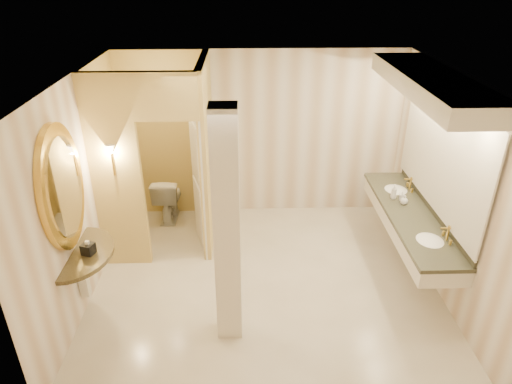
# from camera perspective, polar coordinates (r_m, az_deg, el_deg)

# --- Properties ---
(floor) EXTENTS (4.50, 4.50, 0.00)m
(floor) POSITION_cam_1_polar(r_m,az_deg,el_deg) (6.28, 1.13, -11.01)
(floor) COLOR silver
(floor) RESTS_ON ground
(ceiling) EXTENTS (4.50, 4.50, 0.00)m
(ceiling) POSITION_cam_1_polar(r_m,az_deg,el_deg) (5.07, 1.41, 13.74)
(ceiling) COLOR white
(ceiling) RESTS_ON wall_back
(wall_back) EXTENTS (4.50, 0.02, 2.70)m
(wall_back) POSITION_cam_1_polar(r_m,az_deg,el_deg) (7.38, 0.49, 7.12)
(wall_back) COLOR silver
(wall_back) RESTS_ON floor
(wall_front) EXTENTS (4.50, 0.02, 2.70)m
(wall_front) POSITION_cam_1_polar(r_m,az_deg,el_deg) (3.88, 2.74, -13.55)
(wall_front) COLOR silver
(wall_front) RESTS_ON floor
(wall_left) EXTENTS (0.02, 4.00, 2.70)m
(wall_left) POSITION_cam_1_polar(r_m,az_deg,el_deg) (5.88, -21.21, -0.26)
(wall_left) COLOR silver
(wall_left) RESTS_ON floor
(wall_right) EXTENTS (0.02, 4.00, 2.70)m
(wall_right) POSITION_cam_1_polar(r_m,az_deg,el_deg) (6.08, 22.93, 0.32)
(wall_right) COLOR silver
(wall_right) RESTS_ON floor
(toilet_closet) EXTENTS (1.50, 1.55, 2.70)m
(toilet_closet) POSITION_cam_1_polar(r_m,az_deg,el_deg) (6.46, -9.14, 4.11)
(toilet_closet) COLOR #F4DA7F
(toilet_closet) RESTS_ON floor
(wall_sconce) EXTENTS (0.14, 0.14, 0.42)m
(wall_sconce) POSITION_cam_1_polar(r_m,az_deg,el_deg) (6.01, -17.67, 4.91)
(wall_sconce) COLOR gold
(wall_sconce) RESTS_ON toilet_closet
(vanity) EXTENTS (0.75, 2.69, 2.09)m
(vanity) POSITION_cam_1_polar(r_m,az_deg,el_deg) (6.09, 20.13, 3.78)
(vanity) COLOR silver
(vanity) RESTS_ON floor
(console_shelf) EXTENTS (1.10, 1.10, 2.00)m
(console_shelf) POSITION_cam_1_polar(r_m,az_deg,el_deg) (5.43, -22.48, -2.82)
(console_shelf) COLOR black
(console_shelf) RESTS_ON floor
(pillar) EXTENTS (0.27, 0.27, 2.70)m
(pillar) POSITION_cam_1_polar(r_m,az_deg,el_deg) (4.76, -3.65, -4.98)
(pillar) COLOR silver
(pillar) RESTS_ON floor
(tissue_box) EXTENTS (0.16, 0.16, 0.13)m
(tissue_box) POSITION_cam_1_polar(r_m,az_deg,el_deg) (5.55, -20.23, -6.68)
(tissue_box) COLOR black
(tissue_box) RESTS_ON console_shelf
(toilet) EXTENTS (0.44, 0.75, 0.76)m
(toilet) POSITION_cam_1_polar(r_m,az_deg,el_deg) (7.64, -10.93, -0.63)
(toilet) COLOR white
(toilet) RESTS_ON floor
(soap_bottle_a) EXTENTS (0.07, 0.07, 0.13)m
(soap_bottle_a) POSITION_cam_1_polar(r_m,az_deg,el_deg) (6.65, 17.79, -0.44)
(soap_bottle_a) COLOR beige
(soap_bottle_a) RESTS_ON vanity
(soap_bottle_b) EXTENTS (0.12, 0.12, 0.13)m
(soap_bottle_b) POSITION_cam_1_polar(r_m,az_deg,el_deg) (6.55, 18.07, -0.94)
(soap_bottle_b) COLOR silver
(soap_bottle_b) RESTS_ON vanity
(soap_bottle_c) EXTENTS (0.10, 0.10, 0.21)m
(soap_bottle_c) POSITION_cam_1_polar(r_m,az_deg,el_deg) (6.64, 16.87, 0.06)
(soap_bottle_c) COLOR #C6B28C
(soap_bottle_c) RESTS_ON vanity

